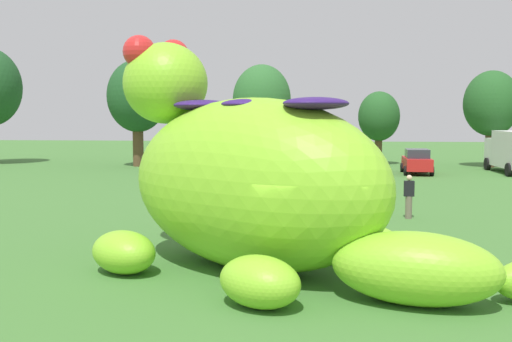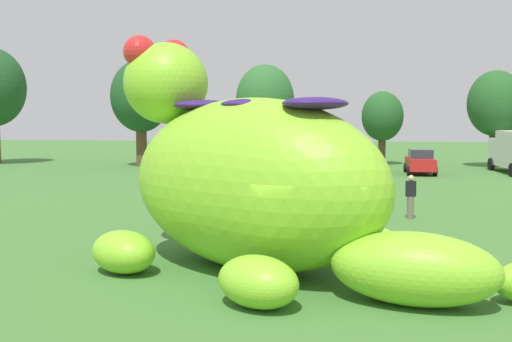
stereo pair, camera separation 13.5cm
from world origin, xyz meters
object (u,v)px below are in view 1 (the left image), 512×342
object	(u,v)px
giant_inflatable_creature	(253,181)
car_white	(361,161)
car_silver	(275,160)
spectator_near_inflatable	(409,197)
spectator_mid_field	(297,175)
car_orange	(318,161)
car_red	(417,161)
car_yellow	(225,161)
car_blue	(183,160)

from	to	relation	value
giant_inflatable_creature	car_white	distance (m)	27.07
car_silver	spectator_near_inflatable	bearing A→B (deg)	-71.24
giant_inflatable_creature	spectator_mid_field	world-z (taller)	giant_inflatable_creature
car_orange	car_red	xyz separation A→B (m)	(6.74, -0.01, 0.00)
car_yellow	car_white	distance (m)	9.57
car_silver	spectator_mid_field	bearing A→B (deg)	-80.47
spectator_near_inflatable	car_orange	bearing A→B (deg)	100.17
car_blue	car_red	bearing A→B (deg)	-1.20
car_red	car_silver	bearing A→B (deg)	177.85
car_orange	spectator_near_inflatable	distance (m)	18.56
giant_inflatable_creature	car_white	bearing A→B (deg)	79.38
giant_inflatable_creature	car_silver	distance (m)	26.78
car_blue	spectator_near_inflatable	bearing A→B (deg)	-55.15
car_orange	car_white	size ratio (longest dim) A/B	1.00
car_yellow	spectator_mid_field	size ratio (longest dim) A/B	2.47
car_silver	car_red	distance (m)	9.79
car_yellow	car_white	bearing A→B (deg)	3.76
car_blue	car_orange	xyz separation A→B (m)	(9.67, -0.33, 0.00)
car_silver	car_orange	world-z (taller)	same
car_blue	car_orange	distance (m)	9.68
giant_inflatable_creature	car_silver	bearing A→B (deg)	92.24
car_silver	car_red	bearing A→B (deg)	-2.15
spectator_mid_field	giant_inflatable_creature	bearing A→B (deg)	-92.58
car_blue	spectator_mid_field	bearing A→B (deg)	-51.45
car_silver	spectator_near_inflatable	world-z (taller)	car_silver
spectator_near_inflatable	car_yellow	bearing A→B (deg)	118.90
car_blue	car_orange	bearing A→B (deg)	-1.96
car_red	spectator_mid_field	world-z (taller)	car_red
car_yellow	spectator_mid_field	world-z (taller)	car_yellow
giant_inflatable_creature	car_white	xyz separation A→B (m)	(4.98, 26.56, -1.44)
car_silver	car_orange	distance (m)	3.07
giant_inflatable_creature	car_yellow	bearing A→B (deg)	99.99
giant_inflatable_creature	car_yellow	world-z (taller)	giant_inflatable_creature
car_blue	spectator_near_inflatable	size ratio (longest dim) A/B	2.48
giant_inflatable_creature	spectator_near_inflatable	size ratio (longest dim) A/B	7.00
car_blue	car_yellow	xyz separation A→B (m)	(3.10, -0.76, 0.00)
car_red	spectator_near_inflatable	xyz separation A→B (m)	(-3.46, -18.25, -0.01)
giant_inflatable_creature	car_red	bearing A→B (deg)	71.64
car_red	car_yellow	bearing A→B (deg)	-178.23
car_red	spectator_near_inflatable	size ratio (longest dim) A/B	2.45
giant_inflatable_creature	car_white	world-z (taller)	giant_inflatable_creature
car_orange	spectator_near_inflatable	xyz separation A→B (m)	(3.28, -18.27, -0.01)
car_red	car_blue	bearing A→B (deg)	178.80
car_yellow	spectator_near_inflatable	xyz separation A→B (m)	(9.85, -17.84, -0.01)
car_white	spectator_near_inflatable	bearing A→B (deg)	-89.07
giant_inflatable_creature	spectator_mid_field	size ratio (longest dim) A/B	7.00
car_yellow	spectator_mid_field	xyz separation A→B (m)	(5.30, -9.78, -0.01)
car_yellow	car_white	xyz separation A→B (m)	(9.55, 0.63, 0.00)
spectator_near_inflatable	car_blue	bearing A→B (deg)	124.85
spectator_near_inflatable	giant_inflatable_creature	bearing A→B (deg)	-123.11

